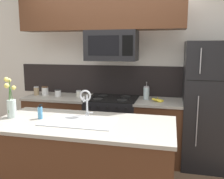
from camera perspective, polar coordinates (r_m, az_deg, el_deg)
name	(u,v)px	position (r m, az deg, el deg)	size (l,w,h in m)	color
rear_partition	(136,71)	(4.05, 5.44, 4.19)	(5.20, 0.10, 2.60)	silver
splash_band	(117,80)	(4.07, 1.11, 2.12)	(3.39, 0.01, 0.48)	black
back_counter_left	(60,123)	(4.19, -11.75, -7.56)	(1.02, 0.65, 0.91)	#4C2B19
back_counter_right	(158,131)	(3.82, 10.56, -9.24)	(0.69, 0.65, 0.91)	#4C2B19
stove_range	(112,127)	(3.91, 0.04, -8.53)	(0.76, 0.64, 0.93)	black
microwave	(112,46)	(3.70, -0.03, 9.98)	(0.74, 0.40, 0.43)	black
upper_cabinet_band	(100,9)	(3.75, -2.74, 17.89)	(2.40, 0.34, 0.60)	#4C2B19
refrigerator	(215,105)	(3.77, 22.41, -3.36)	(0.86, 0.74, 1.76)	black
storage_jar_tall	(36,91)	(4.24, -16.89, -0.31)	(0.08, 0.08, 0.14)	#997F5B
storage_jar_medium	(45,91)	(4.21, -15.05, -0.31)	(0.11, 0.11, 0.14)	silver
storage_jar_short	(58,93)	(4.06, -12.24, -0.77)	(0.10, 0.10, 0.11)	silver
storage_jar_squat	(79,94)	(3.98, -7.58, -0.92)	(0.08, 0.08, 0.10)	silver
banana_bunch	(158,100)	(3.64, 10.37, -2.42)	(0.19, 0.13, 0.08)	yellow
french_press	(146,93)	(3.75, 7.87, -0.78)	(0.09, 0.09, 0.27)	silver
island_counter	(83,163)	(2.81, -6.64, -16.30)	(1.91, 0.92, 0.91)	#4C2B19
kitchen_sink	(79,128)	(2.67, -7.50, -8.75)	(0.76, 0.44, 0.16)	#ADAFB5
sink_faucet	(86,99)	(2.80, -6.01, -2.22)	(0.14, 0.14, 0.31)	#B7BABF
dish_soap_bottle	(40,113)	(2.83, -16.10, -5.10)	(0.06, 0.05, 0.16)	#4C93C6
flower_vase	(11,105)	(2.97, -22.05, -3.35)	(0.13, 0.17, 0.45)	silver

